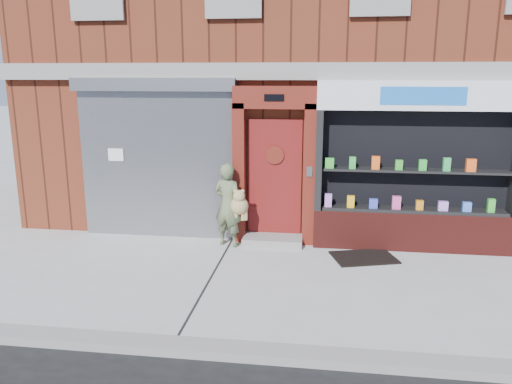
# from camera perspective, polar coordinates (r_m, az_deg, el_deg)

# --- Properties ---
(ground) EXTENTS (80.00, 80.00, 0.00)m
(ground) POSITION_cam_1_polar(r_m,az_deg,el_deg) (7.76, 6.24, -10.30)
(ground) COLOR #9E9E99
(ground) RESTS_ON ground
(curb) EXTENTS (60.00, 0.30, 0.12)m
(curb) POSITION_cam_1_polar(r_m,az_deg,el_deg) (5.82, 5.63, -18.20)
(curb) COLOR gray
(curb) RESTS_ON ground
(building) EXTENTS (12.00, 8.16, 8.00)m
(building) POSITION_cam_1_polar(r_m,az_deg,el_deg) (13.14, 7.47, 17.12)
(building) COLOR maroon
(building) RESTS_ON ground
(shutter_bay) EXTENTS (3.10, 0.30, 3.04)m
(shutter_bay) POSITION_cam_1_polar(r_m,az_deg,el_deg) (9.67, -11.28, 4.84)
(shutter_bay) COLOR gray
(shutter_bay) RESTS_ON ground
(red_door_bay) EXTENTS (1.52, 0.58, 2.90)m
(red_door_bay) POSITION_cam_1_polar(r_m,az_deg,el_deg) (9.17, 2.11, 2.98)
(red_door_bay) COLOR #5E1810
(red_door_bay) RESTS_ON ground
(pharmacy_bay) EXTENTS (3.50, 0.41, 3.00)m
(pharmacy_bay) POSITION_cam_1_polar(r_m,az_deg,el_deg) (9.24, 17.68, 1.90)
(pharmacy_bay) COLOR #571914
(pharmacy_bay) RESTS_ON ground
(woman) EXTENTS (0.71, 0.53, 1.55)m
(woman) POSITION_cam_1_polar(r_m,az_deg,el_deg) (9.11, -3.03, -1.47)
(woman) COLOR #5B6945
(woman) RESTS_ON ground
(doormat) EXTENTS (1.22, 1.01, 0.03)m
(doormat) POSITION_cam_1_polar(r_m,az_deg,el_deg) (8.89, 12.23, -7.31)
(doormat) COLOR black
(doormat) RESTS_ON ground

